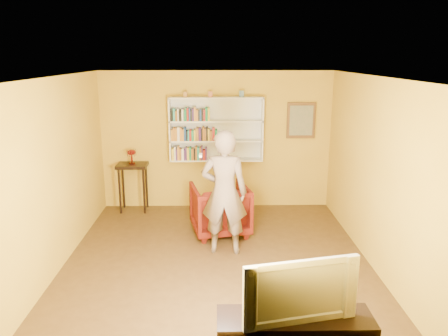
% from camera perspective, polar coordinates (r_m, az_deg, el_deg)
% --- Properties ---
extents(room_shell, '(5.30, 5.80, 2.88)m').
position_cam_1_polar(room_shell, '(6.26, -0.96, -3.76)').
color(room_shell, '#412D15').
rests_on(room_shell, ground).
extents(bookshelf, '(1.80, 0.29, 1.23)m').
position_cam_1_polar(bookshelf, '(8.47, -1.02, 5.11)').
color(bookshelf, silver).
rests_on(bookshelf, room_shell).
extents(books_row_lower, '(0.67, 0.19, 0.27)m').
position_cam_1_polar(books_row_lower, '(8.46, -4.57, 1.88)').
color(books_row_lower, yellow).
rests_on(books_row_lower, bookshelf).
extents(books_row_middle, '(0.88, 0.19, 0.27)m').
position_cam_1_polar(books_row_middle, '(8.39, -3.94, 4.40)').
color(books_row_middle, orange).
rests_on(books_row_middle, bookshelf).
extents(books_row_upper, '(0.74, 0.19, 0.25)m').
position_cam_1_polar(books_row_upper, '(8.34, -4.37, 6.95)').
color(books_row_upper, black).
rests_on(books_row_upper, bookshelf).
extents(ornament_left, '(0.07, 0.07, 0.10)m').
position_cam_1_polar(ornament_left, '(8.35, -5.06, 9.56)').
color(ornament_left, '#A4712E').
rests_on(ornament_left, bookshelf).
extents(ornament_centre, '(0.08, 0.08, 0.11)m').
position_cam_1_polar(ornament_centre, '(8.33, -1.79, 9.62)').
color(ornament_centre, '#AC5A39').
rests_on(ornament_centre, bookshelf).
extents(ornament_right, '(0.09, 0.09, 0.12)m').
position_cam_1_polar(ornament_right, '(8.34, 2.31, 9.66)').
color(ornament_right, slate).
rests_on(ornament_right, bookshelf).
extents(framed_painting, '(0.55, 0.05, 0.70)m').
position_cam_1_polar(framed_painting, '(8.66, 10.03, 6.14)').
color(framed_painting, '#563718').
rests_on(framed_painting, room_shell).
extents(console_table, '(0.58, 0.44, 0.95)m').
position_cam_1_polar(console_table, '(8.64, -11.86, -0.52)').
color(console_table, black).
rests_on(console_table, ground).
extents(ruby_lustre, '(0.18, 0.17, 0.28)m').
position_cam_1_polar(ruby_lustre, '(8.55, -11.98, 1.85)').
color(ruby_lustre, maroon).
rests_on(ruby_lustre, console_table).
extents(armchair, '(1.09, 1.12, 0.86)m').
position_cam_1_polar(armchair, '(7.49, -0.53, -5.37)').
color(armchair, '#470805').
rests_on(armchair, ground).
extents(person, '(0.75, 0.53, 1.93)m').
position_cam_1_polar(person, '(6.60, 0.02, -3.24)').
color(person, '#6E5C51').
rests_on(person, ground).
extents(game_remote, '(0.04, 0.15, 0.04)m').
position_cam_1_polar(game_remote, '(6.24, -3.07, 1.66)').
color(game_remote, white).
rests_on(game_remote, person).
extents(television, '(1.12, 0.38, 0.64)m').
position_cam_1_polar(television, '(4.33, 9.45, -15.02)').
color(television, black).
rests_on(television, tv_cabinet).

